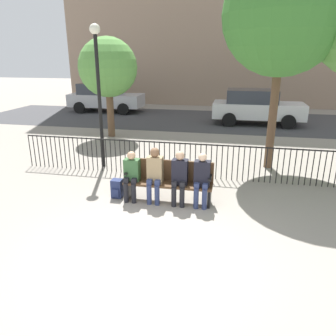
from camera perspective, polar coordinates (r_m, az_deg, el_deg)
name	(u,v)px	position (r m, az deg, el deg)	size (l,w,h in m)	color
ground_plane	(144,249)	(5.76, -4.12, -13.97)	(80.00, 80.00, 0.00)	gray
park_bench	(169,179)	(7.32, 0.13, -2.01)	(1.97, 0.45, 0.92)	#4C331E
seated_person_0	(131,173)	(7.36, -6.38, -0.95)	(0.34, 0.39, 1.13)	black
seated_person_1	(155,172)	(7.20, -2.33, -0.75)	(0.34, 0.39, 1.25)	navy
seated_person_2	(179,175)	(7.10, 2.01, -1.26)	(0.34, 0.39, 1.21)	black
seated_person_3	(202,177)	(7.04, 5.90, -1.62)	(0.34, 0.39, 1.19)	navy
backpack	(117,189)	(7.67, -8.88, -3.57)	(0.24, 0.26, 0.43)	navy
fence_railing	(180,157)	(8.77, 2.09, 1.98)	(9.01, 0.03, 0.95)	black
tree_0	(283,15)	(9.69, 19.44, 23.86)	(3.13, 3.13, 5.69)	brown
tree_2	(108,68)	(13.29, -10.43, 16.78)	(2.25, 2.25, 3.83)	brown
lamp_post	(98,77)	(9.47, -12.10, 15.23)	(0.28, 0.28, 3.92)	black
street_surface	(208,120)	(16.98, 6.93, 8.28)	(24.00, 6.00, 0.01)	#3D3D3F
parked_car_0	(105,97)	(19.75, -10.95, 12.04)	(4.20, 1.94, 1.62)	#B7B7BC
parked_car_1	(256,106)	(16.29, 15.12, 10.31)	(4.20, 1.94, 1.62)	silver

